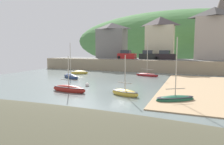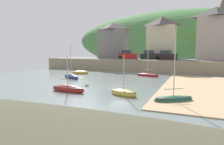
{
  "view_description": "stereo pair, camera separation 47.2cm",
  "coord_description": "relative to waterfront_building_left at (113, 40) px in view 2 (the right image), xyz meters",
  "views": [
    {
      "loc": [
        8.45,
        -24.65,
        4.89
      ],
      "look_at": [
        -2.51,
        3.4,
        1.28
      ],
      "focal_mm": 33.31,
      "sensor_mm": 36.0,
      "label": 1
    },
    {
      "loc": [
        8.89,
        -24.47,
        4.89
      ],
      "look_at": [
        -2.51,
        3.4,
        1.28
      ],
      "focal_mm": 33.31,
      "sensor_mm": 36.0,
      "label": 2
    }
  ],
  "objects": [
    {
      "name": "waterfront_building_right",
      "position": [
        23.33,
        0.0,
        1.15
      ],
      "size": [
        7.71,
        6.21,
        11.04
      ],
      "color": "#A79A8A",
      "rests_on": "ground"
    },
    {
      "name": "parked_car_by_wall",
      "position": [
        10.41,
        -4.5,
        -3.64
      ],
      "size": [
        4.24,
        2.08,
        1.95
      ],
      "rotation": [
        0.0,
        0.0,
        0.1
      ],
      "color": "black",
      "rests_on": "ground"
    },
    {
      "name": "ground",
      "position": [
        12.49,
        -34.76,
        -6.68
      ],
      "size": [
        48.0,
        41.0,
        0.61
      ],
      "color": "slate"
    },
    {
      "name": "rowboat_small_beached",
      "position": [
        12.23,
        -14.5,
        -6.59
      ],
      "size": [
        4.28,
        1.9,
        6.58
      ],
      "rotation": [
        0.0,
        0.0,
        -0.25
      ],
      "color": "#A41D1F",
      "rests_on": "ground"
    },
    {
      "name": "church_with_spire",
      "position": [
        25.09,
        4.0,
        3.32
      ],
      "size": [
        3.0,
        3.0,
        15.07
      ],
      "color": "#9A8A68",
      "rests_on": "ground"
    },
    {
      "name": "hillside_backdrop",
      "position": [
        15.06,
        30.0,
        0.52
      ],
      "size": [
        80.0,
        44.0,
        21.06
      ],
      "color": "#44783D",
      "rests_on": "ground"
    },
    {
      "name": "sailboat_tall_mast",
      "position": [
        6.78,
        -30.41,
        -6.54
      ],
      "size": [
        4.4,
        1.31,
        4.23
      ],
      "rotation": [
        0.0,
        0.0,
        -0.08
      ],
      "color": "maroon",
      "rests_on": "ground"
    },
    {
      "name": "quay_seawall",
      "position": [
        11.09,
        -7.7,
        -5.49
      ],
      "size": [
        48.0,
        9.4,
        2.4
      ],
      "color": "gray",
      "rests_on": "ground"
    },
    {
      "name": "waterfront_building_left",
      "position": [
        0.0,
        0.0,
        0.0
      ],
      "size": [
        7.38,
        4.78,
        8.75
      ],
      "color": "slate",
      "rests_on": "ground"
    },
    {
      "name": "fishing_boat_green",
      "position": [
        -0.2,
        -16.09,
        -6.59
      ],
      "size": [
        3.31,
        2.4,
        0.83
      ],
      "rotation": [
        0.0,
        0.0,
        0.45
      ],
      "color": "gold",
      "rests_on": "ground"
    },
    {
      "name": "dinghy_open_wooden",
      "position": [
        13.16,
        -29.87,
        -6.57
      ],
      "size": [
        3.36,
        2.01,
        4.35
      ],
      "rotation": [
        0.0,
        0.0,
        -0.32
      ],
      "color": "gold",
      "rests_on": "ground"
    },
    {
      "name": "mooring_buoy",
      "position": [
        7.07,
        -26.66,
        -6.68
      ],
      "size": [
        0.55,
        0.55,
        0.55
      ],
      "color": "silver",
      "rests_on": "ground"
    },
    {
      "name": "sailboat_white_hull",
      "position": [
        18.16,
        -30.43,
        -6.59
      ],
      "size": [
        3.8,
        3.09,
        5.99
      ],
      "rotation": [
        0.0,
        0.0,
        0.58
      ],
      "color": "#1F583F",
      "rests_on": "ground"
    },
    {
      "name": "parked_car_end_of_row",
      "position": [
        14.05,
        -4.5,
        -3.64
      ],
      "size": [
        4.2,
        1.96,
        1.95
      ],
      "rotation": [
        0.0,
        0.0,
        -0.06
      ],
      "color": "black",
      "rests_on": "ground"
    },
    {
      "name": "waterfront_building_centre",
      "position": [
        12.11,
        -0.0,
        0.47
      ],
      "size": [
        6.61,
        4.55,
        9.63
      ],
      "color": "beige",
      "rests_on": "ground"
    },
    {
      "name": "parked_car_near_slipway",
      "position": [
        5.42,
        -4.5,
        -3.64
      ],
      "size": [
        4.23,
        2.03,
        1.95
      ],
      "rotation": [
        0.0,
        0.0,
        -0.08
      ],
      "color": "#AE1E1D",
      "rests_on": "ground"
    },
    {
      "name": "motorboat_with_cabin",
      "position": [
        1.35,
        -21.5,
        -6.54
      ],
      "size": [
        4.29,
        3.1,
        5.87
      ],
      "rotation": [
        0.0,
        0.0,
        -0.53
      ],
      "color": "navy",
      "rests_on": "ground"
    }
  ]
}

